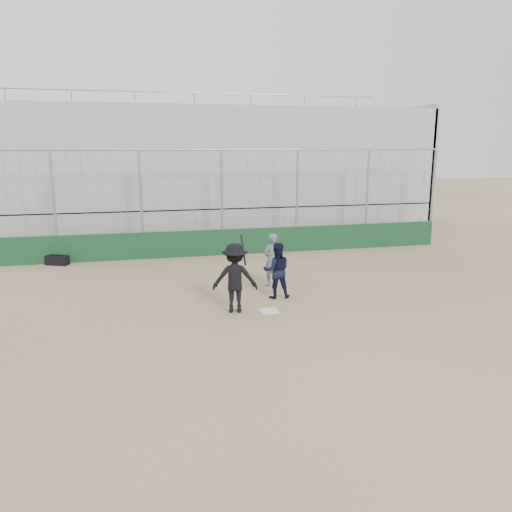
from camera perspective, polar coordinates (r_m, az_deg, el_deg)
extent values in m
plane|color=olive|center=(12.85, 1.46, -6.34)|extent=(90.00, 90.00, 0.00)
cube|color=white|center=(12.85, 1.46, -6.28)|extent=(0.44, 0.44, 0.02)
cube|color=#11361C|center=(19.36, -3.85, 1.62)|extent=(18.00, 0.25, 1.00)
cylinder|color=gray|center=(19.13, -3.92, 6.04)|extent=(0.10, 0.10, 4.00)
cylinder|color=gray|center=(22.44, 19.52, 6.31)|extent=(0.10, 0.10, 4.00)
cylinder|color=gray|center=(19.01, -4.01, 12.04)|extent=(18.00, 0.07, 0.07)
cube|color=#949494|center=(24.14, -5.84, 4.48)|extent=(20.00, 6.70, 1.60)
cube|color=#949494|center=(23.91, -6.00, 11.37)|extent=(20.00, 6.70, 4.20)
cube|color=#949494|center=(27.13, 15.78, 9.42)|extent=(0.25, 6.70, 6.10)
cylinder|color=gray|center=(27.16, -7.08, 18.03)|extent=(20.00, 0.06, 0.06)
imported|color=black|center=(12.59, -2.42, -2.52)|extent=(1.25, 0.88, 1.77)
cylinder|color=black|center=(12.63, -1.47, 0.69)|extent=(0.07, 0.57, 0.71)
imported|color=black|center=(13.81, 2.38, -2.77)|extent=(0.82, 0.67, 1.02)
sphere|color=maroon|center=(13.71, 2.39, -1.10)|extent=(0.28, 0.28, 0.28)
imported|color=#505965|center=(14.97, 1.82, -0.72)|extent=(0.69, 0.58, 1.45)
cube|color=black|center=(19.06, -21.76, -0.45)|extent=(0.86, 0.63, 0.34)
cylinder|color=black|center=(19.02, -21.81, 0.10)|extent=(0.48, 0.25, 0.04)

